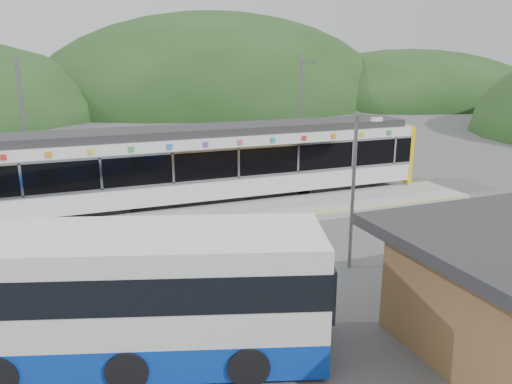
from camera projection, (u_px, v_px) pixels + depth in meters
name	position (u px, v px, depth m)	size (l,w,h in m)	color
ground	(231.00, 249.00, 18.46)	(120.00, 120.00, 0.00)	#4C4C4F
hills	(313.00, 197.00, 25.38)	(146.00, 149.00, 26.00)	#1E3D19
platform	(206.00, 219.00, 21.39)	(26.00, 3.20, 0.30)	#9E9E99
yellow_line	(215.00, 225.00, 20.18)	(26.00, 0.10, 0.01)	yellow
train	(219.00, 161.00, 23.81)	(20.44, 3.01, 3.74)	black
catenary_mast_west	(25.00, 130.00, 22.74)	(0.18, 1.80, 7.00)	slate
catenary_mast_east	(301.00, 117.00, 27.65)	(0.18, 1.80, 7.00)	slate
bus	(75.00, 301.00, 11.43)	(11.61, 6.00, 3.10)	#0B36AD
lamp_post	(356.00, 178.00, 15.96)	(0.39, 0.98, 5.24)	slate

